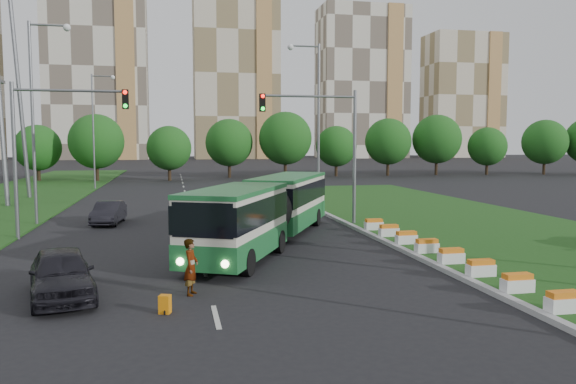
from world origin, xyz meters
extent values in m
plane|color=black|center=(0.00, 0.00, 0.00)|extent=(360.00, 360.00, 0.00)
cube|color=#1C4915|center=(13.00, 8.00, 0.07)|extent=(14.00, 60.00, 0.15)
cube|color=#9B9B9B|center=(6.05, 8.00, 0.09)|extent=(0.30, 60.00, 0.18)
cylinder|color=slate|center=(6.40, 10.00, 4.00)|extent=(0.20, 0.20, 8.00)
cylinder|color=slate|center=(3.65, 10.00, 7.60)|extent=(5.50, 0.14, 0.14)
cube|color=black|center=(0.90, 10.00, 7.20)|extent=(0.32, 0.32, 1.00)
cylinder|color=slate|center=(-12.00, 9.00, 4.00)|extent=(0.20, 0.20, 8.00)
cylinder|color=slate|center=(-9.25, 9.00, 7.60)|extent=(5.50, 0.14, 0.14)
cube|color=black|center=(-6.50, 9.00, 7.20)|extent=(0.32, 0.32, 1.00)
cube|color=beige|center=(-25.00, 150.00, 26.00)|extent=(28.00, 15.00, 52.00)
cube|color=beige|center=(15.00, 150.00, 25.00)|extent=(25.00, 15.00, 50.00)
cube|color=beige|center=(55.00, 150.00, 23.50)|extent=(27.00, 15.00, 47.00)
cube|color=beige|center=(90.00, 150.00, 20.00)|extent=(24.00, 14.00, 40.00)
cube|color=beige|center=(0.10, 0.53, 1.74)|extent=(2.48, 6.86, 2.68)
cube|color=beige|center=(0.10, 9.33, 1.74)|extent=(2.48, 8.35, 2.68)
cylinder|color=black|center=(0.10, 4.56, 1.69)|extent=(2.48, 1.24, 2.48)
cube|color=#1B5F2D|center=(0.10, 0.53, 0.84)|extent=(2.56, 6.90, 0.94)
cube|color=#1B5F2D|center=(0.10, 9.33, 0.84)|extent=(2.56, 8.40, 0.94)
cube|color=black|center=(0.10, 0.53, 2.19)|extent=(2.56, 6.90, 1.04)
cube|color=black|center=(0.10, 9.33, 2.19)|extent=(2.56, 8.40, 1.04)
imported|color=black|center=(-7.67, -3.06, 0.80)|extent=(2.88, 4.98, 1.60)
imported|color=black|center=(-8.01, 13.65, 0.68)|extent=(1.86, 4.28, 1.37)
imported|color=gray|center=(-3.61, -3.49, 0.92)|extent=(0.63, 0.78, 1.85)
cube|color=orange|center=(-4.43, -5.36, 0.27)|extent=(0.32, 0.27, 0.54)
cylinder|color=black|center=(-4.43, -5.50, 0.06)|extent=(0.04, 0.13, 0.13)
camera|label=1|loc=(-4.13, -21.70, 4.97)|focal=35.00mm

